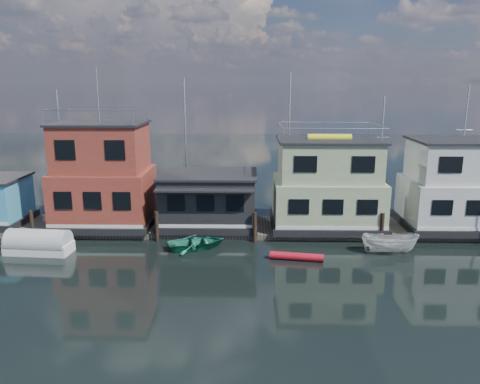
{
  "coord_description": "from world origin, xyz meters",
  "views": [
    {
      "loc": [
        2.66,
        -22.56,
        11.21
      ],
      "look_at": [
        1.89,
        12.0,
        3.0
      ],
      "focal_mm": 35.0,
      "sensor_mm": 36.0,
      "label": 1
    }
  ],
  "objects_px": {
    "houseboat_white": "(461,186)",
    "dinghy_teal": "(197,242)",
    "houseboat_red": "(103,177)",
    "tarp_runabout": "(39,244)",
    "houseboat_dark": "(209,199)",
    "motorboat": "(390,243)",
    "houseboat_green": "(327,185)",
    "red_kayak": "(296,256)"
  },
  "relations": [
    {
      "from": "houseboat_white",
      "to": "motorboat",
      "type": "xyz_separation_m",
      "value": [
        -6.53,
        -4.91,
        -2.82
      ]
    },
    {
      "from": "houseboat_white",
      "to": "dinghy_teal",
      "type": "distance_m",
      "value": 20.18
    },
    {
      "from": "houseboat_white",
      "to": "red_kayak",
      "type": "distance_m",
      "value": 14.66
    },
    {
      "from": "houseboat_white",
      "to": "motorboat",
      "type": "relative_size",
      "value": 2.27
    },
    {
      "from": "houseboat_red",
      "to": "tarp_runabout",
      "type": "height_order",
      "value": "houseboat_red"
    },
    {
      "from": "houseboat_red",
      "to": "motorboat",
      "type": "height_order",
      "value": "houseboat_red"
    },
    {
      "from": "houseboat_white",
      "to": "dinghy_teal",
      "type": "xyz_separation_m",
      "value": [
        -19.49,
        -4.19,
        -3.13
      ]
    },
    {
      "from": "houseboat_green",
      "to": "red_kayak",
      "type": "relative_size",
      "value": 2.45
    },
    {
      "from": "red_kayak",
      "to": "houseboat_red",
      "type": "bearing_deg",
      "value": 165.0
    },
    {
      "from": "houseboat_dark",
      "to": "tarp_runabout",
      "type": "distance_m",
      "value": 12.29
    },
    {
      "from": "dinghy_teal",
      "to": "tarp_runabout",
      "type": "bearing_deg",
      "value": 77.77
    },
    {
      "from": "red_kayak",
      "to": "houseboat_white",
      "type": "bearing_deg",
      "value": 34.95
    },
    {
      "from": "red_kayak",
      "to": "tarp_runabout",
      "type": "xyz_separation_m",
      "value": [
        -17.1,
        0.94,
        0.4
      ]
    },
    {
      "from": "houseboat_dark",
      "to": "motorboat",
      "type": "distance_m",
      "value": 13.51
    },
    {
      "from": "houseboat_dark",
      "to": "dinghy_teal",
      "type": "distance_m",
      "value": 4.66
    },
    {
      "from": "houseboat_red",
      "to": "houseboat_white",
      "type": "xyz_separation_m",
      "value": [
        27.0,
        0.0,
        -0.57
      ]
    },
    {
      "from": "houseboat_red",
      "to": "houseboat_green",
      "type": "bearing_deg",
      "value": 0.0
    },
    {
      "from": "houseboat_dark",
      "to": "red_kayak",
      "type": "relative_size",
      "value": 2.16
    },
    {
      "from": "houseboat_green",
      "to": "houseboat_dark",
      "type": "bearing_deg",
      "value": -179.88
    },
    {
      "from": "houseboat_red",
      "to": "tarp_runabout",
      "type": "relative_size",
      "value": 2.69
    },
    {
      "from": "houseboat_dark",
      "to": "motorboat",
      "type": "bearing_deg",
      "value": -21.39
    },
    {
      "from": "houseboat_dark",
      "to": "dinghy_teal",
      "type": "relative_size",
      "value": 1.87
    },
    {
      "from": "houseboat_red",
      "to": "tarp_runabout",
      "type": "bearing_deg",
      "value": -118.83
    },
    {
      "from": "houseboat_dark",
      "to": "tarp_runabout",
      "type": "relative_size",
      "value": 1.68
    },
    {
      "from": "motorboat",
      "to": "red_kayak",
      "type": "bearing_deg",
      "value": 109.91
    },
    {
      "from": "houseboat_green",
      "to": "dinghy_teal",
      "type": "height_order",
      "value": "houseboat_green"
    },
    {
      "from": "houseboat_white",
      "to": "tarp_runabout",
      "type": "relative_size",
      "value": 1.9
    },
    {
      "from": "motorboat",
      "to": "tarp_runabout",
      "type": "distance_m",
      "value": 23.42
    },
    {
      "from": "houseboat_dark",
      "to": "tarp_runabout",
      "type": "bearing_deg",
      "value": -154.07
    },
    {
      "from": "houseboat_red",
      "to": "motorboat",
      "type": "bearing_deg",
      "value": -13.48
    },
    {
      "from": "houseboat_white",
      "to": "motorboat",
      "type": "bearing_deg",
      "value": -143.06
    },
    {
      "from": "houseboat_red",
      "to": "red_kayak",
      "type": "relative_size",
      "value": 3.46
    },
    {
      "from": "dinghy_teal",
      "to": "tarp_runabout",
      "type": "distance_m",
      "value": 10.51
    },
    {
      "from": "dinghy_teal",
      "to": "houseboat_dark",
      "type": "bearing_deg",
      "value": -25.2
    },
    {
      "from": "houseboat_red",
      "to": "houseboat_dark",
      "type": "distance_m",
      "value": 8.18
    },
    {
      "from": "motorboat",
      "to": "dinghy_teal",
      "type": "bearing_deg",
      "value": 94.52
    },
    {
      "from": "houseboat_dark",
      "to": "houseboat_green",
      "type": "height_order",
      "value": "houseboat_green"
    },
    {
      "from": "dinghy_teal",
      "to": "motorboat",
      "type": "bearing_deg",
      "value": -111.63
    },
    {
      "from": "dinghy_teal",
      "to": "tarp_runabout",
      "type": "height_order",
      "value": "tarp_runabout"
    },
    {
      "from": "houseboat_green",
      "to": "tarp_runabout",
      "type": "xyz_separation_m",
      "value": [
        -19.94,
        -5.34,
        -2.9
      ]
    },
    {
      "from": "houseboat_red",
      "to": "houseboat_white",
      "type": "bearing_deg",
      "value": 0.0
    },
    {
      "from": "houseboat_dark",
      "to": "red_kayak",
      "type": "bearing_deg",
      "value": -45.44
    }
  ]
}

